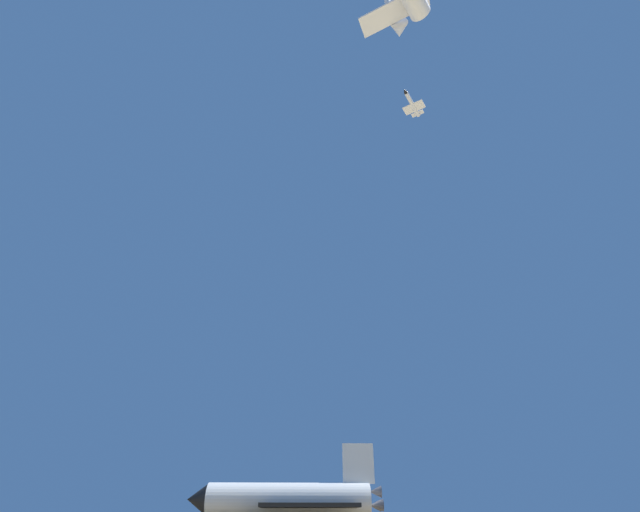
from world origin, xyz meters
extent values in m
cylinder|color=white|center=(1.51, -3.70, 5.40)|extent=(32.35, 15.11, 6.00)
cone|color=black|center=(18.72, -8.98, 5.40)|extent=(5.49, 6.62, 5.70)
ellipsoid|color=white|center=(13.94, -7.51, 7.05)|extent=(7.29, 5.70, 2.40)
cube|color=black|center=(-2.31, -2.53, 4.20)|extent=(24.24, 28.22, 0.70)
cube|color=white|center=(-11.87, 0.40, 12.00)|extent=(6.30, 2.45, 7.60)
cone|color=#595960|center=(-14.93, 1.34, 6.80)|extent=(2.94, 2.81, 2.20)
cone|color=#595960|center=(-15.40, -0.19, 4.40)|extent=(2.94, 2.81, 2.20)
cone|color=#595960|center=(-14.46, 2.86, 4.40)|extent=(2.94, 2.81, 2.20)
cone|color=white|center=(-24.71, 17.37, 138.36)|extent=(7.45, 7.14, 5.76)
cube|color=white|center=(-19.20, 21.20, 145.78)|extent=(7.46, 7.97, 10.30)
cube|color=white|center=(-20.41, 22.25, 138.55)|extent=(20.90, 19.45, 5.35)
cylinder|color=silver|center=(-44.57, -9.65, 140.11)|extent=(10.98, 9.44, 1.50)
cone|color=black|center=(-38.79, -4.87, 140.11)|extent=(2.50, 2.43, 1.50)
cube|color=silver|center=(-45.73, -10.60, 139.91)|extent=(8.49, 8.97, 0.24)
cube|color=silver|center=(-48.81, -13.15, 142.06)|extent=(1.98, 1.68, 2.60)
cube|color=silver|center=(-48.81, -13.15, 140.31)|extent=(4.60, 4.97, 0.20)
camera|label=1|loc=(28.81, 94.88, 2.12)|focal=25.62mm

